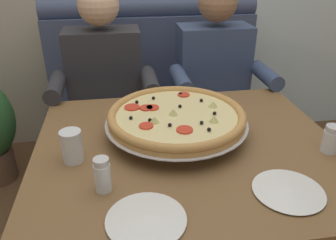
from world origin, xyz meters
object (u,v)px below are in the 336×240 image
diner_left (105,92)px  plate_near_left (146,218)px  patio_chair (268,40)px  plate_near_right (289,189)px  shaker_oregano (331,141)px  diner_right (217,85)px  shaker_pepper_flakes (103,177)px  dining_table (188,167)px  pizza (176,117)px  booth_bench (157,118)px  drinking_glass (72,148)px

diner_left → plate_near_left: size_ratio=5.85×
diner_left → patio_chair: bearing=44.5°
plate_near_right → shaker_oregano: bearing=37.4°
diner_right → shaker_pepper_flakes: bearing=-124.6°
dining_table → plate_near_right: bearing=-51.7°
pizza → plate_near_right: size_ratio=2.55×
booth_bench → diner_left: 0.51m
diner_right → drinking_glass: 1.01m
plate_near_left → patio_chair: size_ratio=0.25×
booth_bench → dining_table: (0.00, -0.95, 0.27)m
diner_right → drinking_glass: (-0.71, -0.71, 0.10)m
diner_left → shaker_pepper_flakes: size_ratio=11.61×
shaker_pepper_flakes → plate_near_right: size_ratio=0.52×
dining_table → shaker_pepper_flakes: shaker_pepper_flakes is taller
diner_left → pizza: diner_left is taller
patio_chair → diner_left: bearing=-135.5°
shaker_oregano → shaker_pepper_flakes: (-0.79, -0.09, 0.00)m
diner_left → plate_near_left: diner_left is taller
booth_bench → dining_table: size_ratio=1.24×
dining_table → shaker_pepper_flakes: (-0.30, -0.20, 0.14)m
dining_table → pizza: size_ratio=2.05×
booth_bench → shaker_pepper_flakes: (-0.30, -1.15, 0.41)m
diner_right → plate_near_right: size_ratio=6.02×
shaker_oregano → plate_near_right: (-0.25, -0.19, -0.03)m
pizza → plate_near_left: (-0.16, -0.44, -0.07)m
diner_left → patio_chair: diner_left is taller
pizza → patio_chair: bearing=58.2°
diner_left → patio_chair: size_ratio=1.48×
plate_near_right → drinking_glass: (-0.64, 0.27, 0.04)m
patio_chair → shaker_pepper_flakes: bearing=-123.3°
diner_left → plate_near_left: 1.04m
diner_right → plate_near_left: diner_right is taller
pizza → patio_chair: pizza is taller
shaker_oregano → shaker_pepper_flakes: 0.79m
drinking_glass → pizza: bearing=18.1°
dining_table → drinking_glass: bearing=-175.7°
pizza → plate_near_left: 0.48m
plate_near_left → dining_table: bearing=61.6°
pizza → drinking_glass: (-0.38, -0.12, -0.03)m
shaker_pepper_flakes → plate_near_left: shaker_pepper_flakes is taller
pizza → plate_near_left: bearing=-109.9°
shaker_pepper_flakes → patio_chair: 3.02m
plate_near_left → diner_right: bearing=64.2°
pizza → shaker_pepper_flakes: (-0.27, -0.30, -0.03)m
pizza → shaker_pepper_flakes: 0.40m
pizza → shaker_oregano: 0.55m
diner_left → drinking_glass: diner_left is taller
dining_table → diner_left: size_ratio=0.87×
booth_bench → plate_near_right: size_ratio=6.50×
plate_near_right → diner_left: bearing=119.1°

